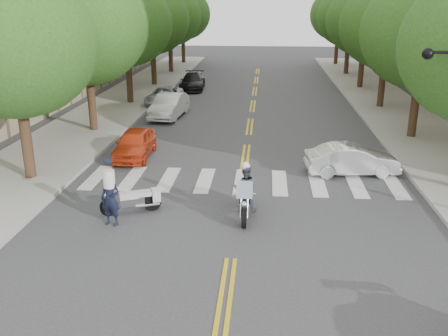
# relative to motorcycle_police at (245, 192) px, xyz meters

# --- Properties ---
(ground) EXTENTS (140.00, 140.00, 0.00)m
(ground) POSITION_rel_motorcycle_police_xyz_m (-0.27, -3.11, -0.88)
(ground) COLOR #38383A
(ground) RESTS_ON ground
(sidewalk_left) EXTENTS (5.00, 60.00, 0.15)m
(sidewalk_left) POSITION_rel_motorcycle_police_xyz_m (-9.77, 18.89, -0.81)
(sidewalk_left) COLOR #9E9991
(sidewalk_left) RESTS_ON ground
(sidewalk_right) EXTENTS (5.00, 60.00, 0.15)m
(sidewalk_right) POSITION_rel_motorcycle_police_xyz_m (9.23, 18.89, -0.81)
(sidewalk_right) COLOR #9E9991
(sidewalk_right) RESTS_ON ground
(tree_l_0) EXTENTS (6.40, 6.40, 8.45)m
(tree_l_0) POSITION_rel_motorcycle_police_xyz_m (-9.07, 2.89, 4.67)
(tree_l_0) COLOR #382316
(tree_l_0) RESTS_ON ground
(tree_l_1) EXTENTS (6.40, 6.40, 8.45)m
(tree_l_1) POSITION_rel_motorcycle_police_xyz_m (-9.07, 10.89, 4.67)
(tree_l_1) COLOR #382316
(tree_l_1) RESTS_ON ground
(tree_l_2) EXTENTS (6.40, 6.40, 8.45)m
(tree_l_2) POSITION_rel_motorcycle_police_xyz_m (-9.07, 18.89, 4.67)
(tree_l_2) COLOR #382316
(tree_l_2) RESTS_ON ground
(tree_l_3) EXTENTS (6.40, 6.40, 8.45)m
(tree_l_3) POSITION_rel_motorcycle_police_xyz_m (-9.07, 26.89, 4.67)
(tree_l_3) COLOR #382316
(tree_l_3) RESTS_ON ground
(tree_l_4) EXTENTS (6.40, 6.40, 8.45)m
(tree_l_4) POSITION_rel_motorcycle_police_xyz_m (-9.07, 34.89, 4.67)
(tree_l_4) COLOR #382316
(tree_l_4) RESTS_ON ground
(tree_l_5) EXTENTS (6.40, 6.40, 8.45)m
(tree_l_5) POSITION_rel_motorcycle_police_xyz_m (-9.07, 42.89, 4.67)
(tree_l_5) COLOR #382316
(tree_l_5) RESTS_ON ground
(tree_r_1) EXTENTS (6.40, 6.40, 8.45)m
(tree_r_1) POSITION_rel_motorcycle_police_xyz_m (8.53, 10.89, 4.67)
(tree_r_1) COLOR #382316
(tree_r_1) RESTS_ON ground
(tree_r_2) EXTENTS (6.40, 6.40, 8.45)m
(tree_r_2) POSITION_rel_motorcycle_police_xyz_m (8.53, 18.89, 4.67)
(tree_r_2) COLOR #382316
(tree_r_2) RESTS_ON ground
(tree_r_3) EXTENTS (6.40, 6.40, 8.45)m
(tree_r_3) POSITION_rel_motorcycle_police_xyz_m (8.53, 26.89, 4.67)
(tree_r_3) COLOR #382316
(tree_r_3) RESTS_ON ground
(tree_r_4) EXTENTS (6.40, 6.40, 8.45)m
(tree_r_4) POSITION_rel_motorcycle_police_xyz_m (8.53, 34.89, 4.67)
(tree_r_4) COLOR #382316
(tree_r_4) RESTS_ON ground
(tree_r_5) EXTENTS (6.40, 6.40, 8.45)m
(tree_r_5) POSITION_rel_motorcycle_police_xyz_m (8.53, 42.89, 4.67)
(tree_r_5) COLOR #382316
(tree_r_5) RESTS_ON ground
(motorcycle_police) EXTENTS (0.82, 2.44, 1.98)m
(motorcycle_police) POSITION_rel_motorcycle_police_xyz_m (0.00, 0.00, 0.00)
(motorcycle_police) COLOR black
(motorcycle_police) RESTS_ON ground
(motorcycle_parked) EXTENTS (2.06, 1.09, 1.39)m
(motorcycle_parked) POSITION_rel_motorcycle_police_xyz_m (-3.85, -0.02, -0.40)
(motorcycle_parked) COLOR black
(motorcycle_parked) RESTS_ON ground
(officer_standing) EXTENTS (0.75, 0.58, 1.85)m
(officer_standing) POSITION_rel_motorcycle_police_xyz_m (-4.40, -1.11, 0.04)
(officer_standing) COLOR black
(officer_standing) RESTS_ON ground
(convertible) EXTENTS (4.10, 1.85, 1.30)m
(convertible) POSITION_rel_motorcycle_police_xyz_m (4.37, 4.73, -0.23)
(convertible) COLOR silver
(convertible) RESTS_ON ground
(parked_car_a) EXTENTS (1.68, 3.96, 1.34)m
(parked_car_a) POSITION_rel_motorcycle_police_xyz_m (-5.53, 6.39, -0.21)
(parked_car_a) COLOR red
(parked_car_a) RESTS_ON ground
(parked_car_b) EXTENTS (2.00, 4.65, 1.49)m
(parked_car_b) POSITION_rel_motorcycle_police_xyz_m (-5.47, 14.89, -0.14)
(parked_car_b) COLOR white
(parked_car_b) RESTS_ON ground
(parked_car_c) EXTENTS (2.26, 4.57, 1.25)m
(parked_car_c) POSITION_rel_motorcycle_police_xyz_m (-6.57, 18.82, -0.26)
(parked_car_c) COLOR silver
(parked_car_c) RESTS_ON ground
(parked_car_d) EXTENTS (2.13, 4.73, 1.35)m
(parked_car_d) POSITION_rel_motorcycle_police_xyz_m (-5.47, 25.26, -0.21)
(parked_car_d) COLOR black
(parked_car_d) RESTS_ON ground
(parked_car_e) EXTENTS (1.92, 4.19, 1.39)m
(parked_car_e) POSITION_rel_motorcycle_police_xyz_m (-5.47, 26.39, -0.19)
(parked_car_e) COLOR #A09FA4
(parked_car_e) RESTS_ON ground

